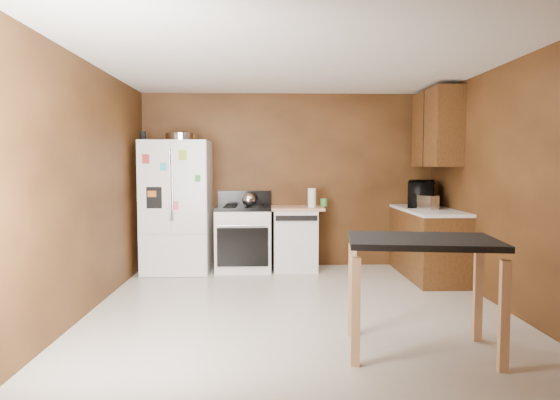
{
  "coord_description": "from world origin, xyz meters",
  "views": [
    {
      "loc": [
        -0.34,
        -5.0,
        1.47
      ],
      "look_at": [
        -0.16,
        0.85,
        1.06
      ],
      "focal_mm": 32.0,
      "sensor_mm": 36.0,
      "label": 1
    }
  ],
  "objects_px": {
    "pen_cup": "(143,136)",
    "kettle": "(249,200)",
    "dishwasher": "(295,238)",
    "refrigerator": "(177,207)",
    "paper_towel": "(312,198)",
    "gas_range": "(244,237)",
    "green_canister": "(324,202)",
    "island": "(422,257)",
    "microwave": "(421,195)",
    "toaster": "(428,202)",
    "roasting_pan": "(181,137)"
  },
  "relations": [
    {
      "from": "pen_cup",
      "to": "microwave",
      "type": "relative_size",
      "value": 0.21
    },
    {
      "from": "refrigerator",
      "to": "island",
      "type": "bearing_deg",
      "value": -51.58
    },
    {
      "from": "toaster",
      "to": "refrigerator",
      "type": "distance_m",
      "value": 3.35
    },
    {
      "from": "paper_towel",
      "to": "toaster",
      "type": "height_order",
      "value": "paper_towel"
    },
    {
      "from": "roasting_pan",
      "to": "toaster",
      "type": "xyz_separation_m",
      "value": [
        3.25,
        -0.56,
        -0.86
      ]
    },
    {
      "from": "toaster",
      "to": "dishwasher",
      "type": "relative_size",
      "value": 0.28
    },
    {
      "from": "paper_towel",
      "to": "gas_range",
      "type": "xyz_separation_m",
      "value": [
        -0.95,
        0.08,
        -0.56
      ]
    },
    {
      "from": "kettle",
      "to": "refrigerator",
      "type": "height_order",
      "value": "refrigerator"
    },
    {
      "from": "kettle",
      "to": "dishwasher",
      "type": "distance_m",
      "value": 0.85
    },
    {
      "from": "kettle",
      "to": "dishwasher",
      "type": "bearing_deg",
      "value": 6.59
    },
    {
      "from": "green_canister",
      "to": "island",
      "type": "xyz_separation_m",
      "value": [
        0.39,
        -3.21,
        -0.19
      ]
    },
    {
      "from": "pen_cup",
      "to": "gas_range",
      "type": "relative_size",
      "value": 0.11
    },
    {
      "from": "paper_towel",
      "to": "kettle",
      "type": "bearing_deg",
      "value": 178.02
    },
    {
      "from": "gas_range",
      "to": "refrigerator",
      "type": "bearing_deg",
      "value": -176.19
    },
    {
      "from": "toaster",
      "to": "microwave",
      "type": "xyz_separation_m",
      "value": [
        0.04,
        0.4,
        0.07
      ]
    },
    {
      "from": "roasting_pan",
      "to": "toaster",
      "type": "bearing_deg",
      "value": -9.74
    },
    {
      "from": "island",
      "to": "paper_towel",
      "type": "bearing_deg",
      "value": 100.67
    },
    {
      "from": "toaster",
      "to": "island",
      "type": "bearing_deg",
      "value": -133.09
    },
    {
      "from": "pen_cup",
      "to": "kettle",
      "type": "bearing_deg",
      "value": 3.29
    },
    {
      "from": "dishwasher",
      "to": "refrigerator",
      "type": "bearing_deg",
      "value": -177.01
    },
    {
      "from": "microwave",
      "to": "paper_towel",
      "type": "bearing_deg",
      "value": 106.87
    },
    {
      "from": "roasting_pan",
      "to": "refrigerator",
      "type": "height_order",
      "value": "roasting_pan"
    },
    {
      "from": "kettle",
      "to": "green_canister",
      "type": "bearing_deg",
      "value": 7.59
    },
    {
      "from": "green_canister",
      "to": "dishwasher",
      "type": "relative_size",
      "value": 0.12
    },
    {
      "from": "paper_towel",
      "to": "green_canister",
      "type": "bearing_deg",
      "value": 42.95
    },
    {
      "from": "gas_range",
      "to": "pen_cup",
      "type": "bearing_deg",
      "value": -174.39
    },
    {
      "from": "kettle",
      "to": "dishwasher",
      "type": "relative_size",
      "value": 0.21
    },
    {
      "from": "refrigerator",
      "to": "pen_cup",
      "type": "bearing_deg",
      "value": -170.64
    },
    {
      "from": "dishwasher",
      "to": "island",
      "type": "xyz_separation_m",
      "value": [
        0.8,
        -3.15,
        0.31
      ]
    },
    {
      "from": "green_canister",
      "to": "microwave",
      "type": "xyz_separation_m",
      "value": [
        1.31,
        -0.27,
        0.12
      ]
    },
    {
      "from": "kettle",
      "to": "island",
      "type": "relative_size",
      "value": 0.15
    },
    {
      "from": "toaster",
      "to": "gas_range",
      "type": "bearing_deg",
      "value": 142.58
    },
    {
      "from": "roasting_pan",
      "to": "refrigerator",
      "type": "relative_size",
      "value": 0.23
    },
    {
      "from": "pen_cup",
      "to": "microwave",
      "type": "height_order",
      "value": "pen_cup"
    },
    {
      "from": "gas_range",
      "to": "kettle",
      "type": "bearing_deg",
      "value": -34.3
    },
    {
      "from": "toaster",
      "to": "gas_range",
      "type": "xyz_separation_m",
      "value": [
        -2.4,
        0.57,
        -0.53
      ]
    },
    {
      "from": "pen_cup",
      "to": "dishwasher",
      "type": "distance_m",
      "value": 2.5
    },
    {
      "from": "kettle",
      "to": "island",
      "type": "height_order",
      "value": "kettle"
    },
    {
      "from": "roasting_pan",
      "to": "green_canister",
      "type": "xyz_separation_m",
      "value": [
        1.98,
        0.11,
        -0.91
      ]
    },
    {
      "from": "green_canister",
      "to": "island",
      "type": "relative_size",
      "value": 0.09
    },
    {
      "from": "green_canister",
      "to": "dishwasher",
      "type": "xyz_separation_m",
      "value": [
        -0.41,
        -0.07,
        -0.49
      ]
    },
    {
      "from": "pen_cup",
      "to": "kettle",
      "type": "relative_size",
      "value": 0.68
    },
    {
      "from": "toaster",
      "to": "microwave",
      "type": "relative_size",
      "value": 0.41
    },
    {
      "from": "microwave",
      "to": "dishwasher",
      "type": "bearing_deg",
      "value": 103.89
    },
    {
      "from": "microwave",
      "to": "island",
      "type": "xyz_separation_m",
      "value": [
        -0.92,
        -2.95,
        -0.31
      ]
    },
    {
      "from": "paper_towel",
      "to": "dishwasher",
      "type": "bearing_deg",
      "value": 155.14
    },
    {
      "from": "roasting_pan",
      "to": "dishwasher",
      "type": "height_order",
      "value": "roasting_pan"
    },
    {
      "from": "pen_cup",
      "to": "refrigerator",
      "type": "distance_m",
      "value": 1.06
    },
    {
      "from": "toaster",
      "to": "kettle",
      "type": "bearing_deg",
      "value": 143.34
    },
    {
      "from": "paper_towel",
      "to": "gas_range",
      "type": "distance_m",
      "value": 1.1
    }
  ]
}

